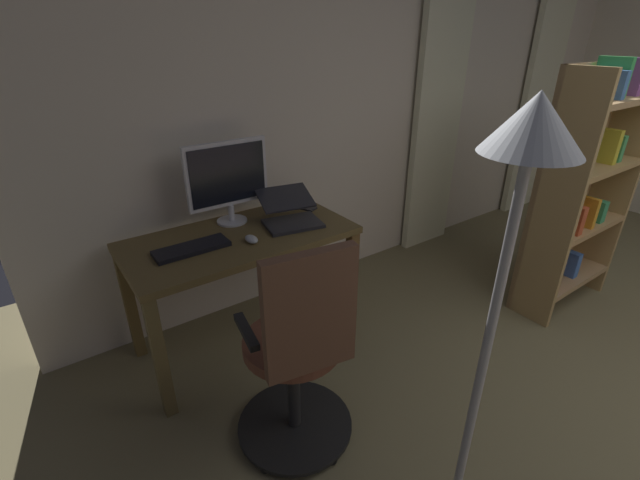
{
  "coord_description": "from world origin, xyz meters",
  "views": [
    {
      "loc": [
        2.59,
        -0.47,
        1.79
      ],
      "look_at": [
        1.55,
        -1.92,
        0.92
      ],
      "focal_mm": 24.22,
      "sensor_mm": 36.0,
      "label": 1
    }
  ],
  "objects_px": {
    "computer_mouse": "(251,239)",
    "bookshelf": "(577,192)",
    "computer_keyboard": "(192,248)",
    "laptop": "(290,214)",
    "cell_phone_face_up": "(305,208)",
    "floor_lamp": "(507,251)",
    "office_chair": "(298,359)",
    "desk": "(242,252)",
    "computer_monitor": "(228,177)"
  },
  "relations": [
    {
      "from": "laptop",
      "to": "floor_lamp",
      "type": "xyz_separation_m",
      "value": [
        0.23,
        1.5,
        0.45
      ]
    },
    {
      "from": "desk",
      "to": "office_chair",
      "type": "bearing_deg",
      "value": 79.97
    },
    {
      "from": "computer_monitor",
      "to": "cell_phone_face_up",
      "type": "relative_size",
      "value": 3.44
    },
    {
      "from": "office_chair",
      "to": "computer_mouse",
      "type": "height_order",
      "value": "office_chair"
    },
    {
      "from": "computer_monitor",
      "to": "computer_mouse",
      "type": "distance_m",
      "value": 0.41
    },
    {
      "from": "office_chair",
      "to": "computer_monitor",
      "type": "distance_m",
      "value": 1.16
    },
    {
      "from": "computer_keyboard",
      "to": "computer_mouse",
      "type": "distance_m",
      "value": 0.32
    },
    {
      "from": "laptop",
      "to": "computer_mouse",
      "type": "relative_size",
      "value": 4.06
    },
    {
      "from": "cell_phone_face_up",
      "to": "computer_keyboard",
      "type": "bearing_deg",
      "value": -14.32
    },
    {
      "from": "computer_mouse",
      "to": "cell_phone_face_up",
      "type": "xyz_separation_m",
      "value": [
        -0.51,
        -0.24,
        -0.01
      ]
    },
    {
      "from": "cell_phone_face_up",
      "to": "office_chair",
      "type": "bearing_deg",
      "value": 30.03
    },
    {
      "from": "office_chair",
      "to": "laptop",
      "type": "relative_size",
      "value": 2.69
    },
    {
      "from": "laptop",
      "to": "computer_mouse",
      "type": "height_order",
      "value": "laptop"
    },
    {
      "from": "computer_monitor",
      "to": "computer_keyboard",
      "type": "height_order",
      "value": "computer_monitor"
    },
    {
      "from": "computer_keyboard",
      "to": "cell_phone_face_up",
      "type": "distance_m",
      "value": 0.83
    },
    {
      "from": "desk",
      "to": "office_chair",
      "type": "relative_size",
      "value": 1.17
    },
    {
      "from": "computer_mouse",
      "to": "cell_phone_face_up",
      "type": "distance_m",
      "value": 0.57
    },
    {
      "from": "computer_keyboard",
      "to": "computer_monitor",
      "type": "bearing_deg",
      "value": -146.0
    },
    {
      "from": "desk",
      "to": "bookshelf",
      "type": "bearing_deg",
      "value": 157.62
    },
    {
      "from": "computer_monitor",
      "to": "bookshelf",
      "type": "bearing_deg",
      "value": 152.46
    },
    {
      "from": "computer_monitor",
      "to": "cell_phone_face_up",
      "type": "distance_m",
      "value": 0.56
    },
    {
      "from": "floor_lamp",
      "to": "desk",
      "type": "bearing_deg",
      "value": -86.42
    },
    {
      "from": "computer_keyboard",
      "to": "bookshelf",
      "type": "height_order",
      "value": "bookshelf"
    },
    {
      "from": "computer_mouse",
      "to": "bookshelf",
      "type": "bearing_deg",
      "value": 160.48
    },
    {
      "from": "office_chair",
      "to": "computer_mouse",
      "type": "bearing_deg",
      "value": 87.28
    },
    {
      "from": "computer_mouse",
      "to": "computer_keyboard",
      "type": "bearing_deg",
      "value": -17.64
    },
    {
      "from": "desk",
      "to": "bookshelf",
      "type": "relative_size",
      "value": 0.77
    },
    {
      "from": "cell_phone_face_up",
      "to": "floor_lamp",
      "type": "distance_m",
      "value": 1.76
    },
    {
      "from": "bookshelf",
      "to": "floor_lamp",
      "type": "height_order",
      "value": "floor_lamp"
    },
    {
      "from": "computer_monitor",
      "to": "floor_lamp",
      "type": "xyz_separation_m",
      "value": [
        -0.05,
        1.71,
        0.23
      ]
    },
    {
      "from": "office_chair",
      "to": "floor_lamp",
      "type": "height_order",
      "value": "floor_lamp"
    },
    {
      "from": "desk",
      "to": "office_chair",
      "type": "height_order",
      "value": "office_chair"
    },
    {
      "from": "desk",
      "to": "computer_monitor",
      "type": "bearing_deg",
      "value": -102.61
    },
    {
      "from": "computer_keyboard",
      "to": "floor_lamp",
      "type": "bearing_deg",
      "value": 104.52
    },
    {
      "from": "computer_keyboard",
      "to": "computer_mouse",
      "type": "bearing_deg",
      "value": 162.36
    },
    {
      "from": "computer_mouse",
      "to": "bookshelf",
      "type": "relative_size",
      "value": 0.06
    },
    {
      "from": "computer_mouse",
      "to": "desk",
      "type": "bearing_deg",
      "value": -85.06
    },
    {
      "from": "office_chair",
      "to": "computer_mouse",
      "type": "distance_m",
      "value": 0.76
    },
    {
      "from": "office_chair",
      "to": "computer_mouse",
      "type": "xyz_separation_m",
      "value": [
        -0.16,
        -0.7,
        0.26
      ]
    },
    {
      "from": "cell_phone_face_up",
      "to": "floor_lamp",
      "type": "height_order",
      "value": "floor_lamp"
    },
    {
      "from": "desk",
      "to": "computer_keyboard",
      "type": "height_order",
      "value": "computer_keyboard"
    },
    {
      "from": "computer_keyboard",
      "to": "laptop",
      "type": "distance_m",
      "value": 0.62
    },
    {
      "from": "computer_monitor",
      "to": "desk",
      "type": "bearing_deg",
      "value": 77.39
    },
    {
      "from": "office_chair",
      "to": "computer_keyboard",
      "type": "relative_size",
      "value": 2.8
    },
    {
      "from": "office_chair",
      "to": "computer_monitor",
      "type": "height_order",
      "value": "computer_monitor"
    },
    {
      "from": "office_chair",
      "to": "cell_phone_face_up",
      "type": "distance_m",
      "value": 1.18
    },
    {
      "from": "laptop",
      "to": "floor_lamp",
      "type": "bearing_deg",
      "value": 92.72
    },
    {
      "from": "computer_monitor",
      "to": "computer_keyboard",
      "type": "xyz_separation_m",
      "value": [
        0.34,
        0.23,
        -0.27
      ]
    },
    {
      "from": "cell_phone_face_up",
      "to": "bookshelf",
      "type": "xyz_separation_m",
      "value": [
        -1.52,
        0.96,
        0.07
      ]
    },
    {
      "from": "computer_monitor",
      "to": "floor_lamp",
      "type": "distance_m",
      "value": 1.73
    }
  ]
}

